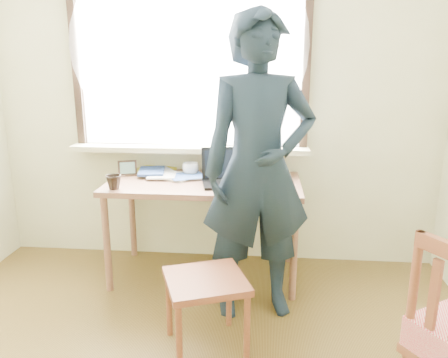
# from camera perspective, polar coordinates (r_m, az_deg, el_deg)

# --- Properties ---
(room_shell) EXTENTS (3.52, 4.02, 2.61)m
(room_shell) POSITION_cam_1_polar(r_m,az_deg,el_deg) (1.65, -9.33, 16.72)
(room_shell) COLOR #EAE9BC
(room_shell) RESTS_ON ground
(desk) EXTENTS (1.39, 0.70, 0.75)m
(desk) POSITION_cam_1_polar(r_m,az_deg,el_deg) (3.19, -2.62, -1.63)
(desk) COLOR #885B44
(desk) RESTS_ON ground
(laptop) EXTENTS (0.41, 0.36, 0.24)m
(laptop) POSITION_cam_1_polar(r_m,az_deg,el_deg) (3.11, 0.47, 0.51)
(laptop) COLOR black
(laptop) RESTS_ON desk
(mug_white) EXTENTS (0.14, 0.14, 0.10)m
(mug_white) POSITION_cam_1_polar(r_m,az_deg,el_deg) (3.34, -4.40, 1.31)
(mug_white) COLOR white
(mug_white) RESTS_ON desk
(mug_dark) EXTENTS (0.15, 0.15, 0.10)m
(mug_dark) POSITION_cam_1_polar(r_m,az_deg,el_deg) (3.05, -14.21, -0.40)
(mug_dark) COLOR black
(mug_dark) RESTS_ON desk
(mouse) EXTENTS (0.08, 0.06, 0.03)m
(mouse) POSITION_cam_1_polar(r_m,az_deg,el_deg) (3.04, 6.68, -0.74)
(mouse) COLOR black
(mouse) RESTS_ON desk
(desk_clutter) EXTENTS (0.69, 0.48, 0.03)m
(desk_clutter) POSITION_cam_1_polar(r_m,az_deg,el_deg) (3.34, -6.26, 0.68)
(desk_clutter) COLOR white
(desk_clutter) RESTS_ON desk
(book_a) EXTENTS (0.29, 0.30, 0.02)m
(book_a) POSITION_cam_1_polar(r_m,az_deg,el_deg) (3.46, -10.00, 0.97)
(book_a) COLOR white
(book_a) RESTS_ON desk
(book_b) EXTENTS (0.18, 0.24, 0.02)m
(book_b) POSITION_cam_1_polar(r_m,az_deg,el_deg) (3.37, 3.54, 0.76)
(book_b) COLOR white
(book_b) RESTS_ON desk
(picture_frame) EXTENTS (0.14, 0.06, 0.11)m
(picture_frame) POSITION_cam_1_polar(r_m,az_deg,el_deg) (3.39, -12.49, 1.31)
(picture_frame) COLOR black
(picture_frame) RESTS_ON desk
(work_chair) EXTENTS (0.54, 0.53, 0.44)m
(work_chair) POSITION_cam_1_polar(r_m,az_deg,el_deg) (2.49, -2.39, -14.16)
(work_chair) COLOR brown
(work_chair) RESTS_ON ground
(person) EXTENTS (0.77, 0.59, 1.89)m
(person) POSITION_cam_1_polar(r_m,az_deg,el_deg) (2.68, 4.54, 1.23)
(person) COLOR black
(person) RESTS_ON ground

